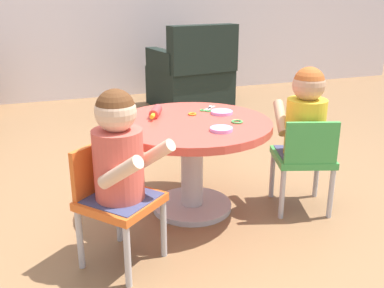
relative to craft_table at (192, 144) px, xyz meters
name	(u,v)px	position (x,y,z in m)	size (l,w,h in m)	color
ground_plane	(192,208)	(0.00, 0.00, -0.38)	(10.00, 10.00, 0.00)	olive
craft_table	(192,144)	(0.00, 0.00, 0.00)	(0.84, 0.84, 0.51)	silver
child_chair_left	(114,198)	(-0.49, -0.35, -0.07)	(0.42, 0.42, 0.54)	#B7B7BC
seated_child_left	(119,151)	(-0.46, -0.39, 0.15)	(0.43, 0.44, 0.51)	#3F4772
child_chair_right	(304,158)	(0.56, -0.22, -0.07)	(0.38, 0.38, 0.54)	#B7B7BC
seated_child_right	(306,115)	(0.57, -0.18, 0.15)	(0.36, 0.41, 0.51)	#3F4772
armchair_dark	(192,78)	(0.78, 2.15, -0.07)	(0.79, 0.80, 0.85)	black
rolling_pin	(156,111)	(-0.15, 0.17, 0.15)	(0.12, 0.22, 0.05)	#D83F3F
craft_scissors	(207,110)	(0.16, 0.19, 0.13)	(0.13, 0.13, 0.01)	silver
playdough_blob_0	(222,112)	(0.21, 0.08, 0.14)	(0.12, 0.12, 0.02)	#CC99E5
playdough_blob_1	(221,129)	(0.08, -0.21, 0.14)	(0.11, 0.11, 0.02)	#CC99E5
cookie_cutter_0	(192,114)	(0.04, 0.12, 0.13)	(0.05, 0.05, 0.01)	orange
cookie_cutter_1	(237,122)	(0.21, -0.10, 0.13)	(0.06, 0.06, 0.01)	#4CB259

